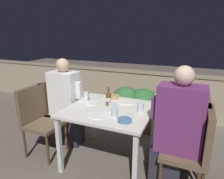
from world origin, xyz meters
name	(u,v)px	position (x,y,z in m)	size (l,w,h in m)	color
ground_plane	(110,161)	(0.00, 0.00, 0.00)	(16.00, 16.00, 0.00)	#665B51
parapet_wall	(145,92)	(0.00, 1.78, 0.45)	(9.00, 0.18, 0.88)	gray
dining_table	(110,115)	(0.00, 0.00, 0.66)	(1.03, 0.94, 0.75)	silver
planter_hedge	(143,107)	(0.15, 1.05, 0.40)	(1.11, 0.47, 0.73)	brown
chair_left_near	(38,115)	(-0.98, -0.18, 0.56)	(0.45, 0.44, 0.94)	brown
chair_left_far	(56,106)	(-0.98, 0.19, 0.56)	(0.45, 0.44, 0.94)	brown
person_white_polo	(67,102)	(-0.77, 0.19, 0.65)	(0.49, 0.26, 1.29)	#282833
chair_right_near	(196,145)	(0.99, -0.14, 0.56)	(0.45, 0.44, 0.94)	brown
person_purple_stripe	(175,131)	(0.79, -0.14, 0.67)	(0.51, 0.26, 1.34)	#282833
chair_right_far	(194,132)	(0.97, 0.13, 0.56)	(0.45, 0.44, 0.94)	brown
person_green_blouse	(176,123)	(0.77, 0.13, 0.64)	(0.51, 0.26, 1.28)	#282833
beer_bottle	(108,99)	(-0.06, 0.09, 0.84)	(0.07, 0.07, 0.24)	brown
plate_0	(91,103)	(-0.29, 0.06, 0.75)	(0.18, 0.18, 0.01)	white
plate_1	(126,102)	(0.11, 0.28, 0.75)	(0.22, 0.22, 0.01)	white
plate_2	(97,115)	(-0.04, -0.25, 0.75)	(0.22, 0.22, 0.01)	white
bowl_0	(125,120)	(0.29, -0.28, 0.77)	(0.15, 0.15, 0.04)	#4C709E
bowl_1	(114,97)	(-0.10, 0.36, 0.77)	(0.15, 0.15, 0.05)	tan
glass_cup_0	(86,96)	(-0.41, 0.14, 0.80)	(0.07, 0.07, 0.12)	silver
glass_cup_1	(140,107)	(0.37, 0.04, 0.80)	(0.07, 0.07, 0.11)	silver
glass_cup_2	(112,107)	(0.05, -0.07, 0.79)	(0.08, 0.08, 0.09)	silver
glass_cup_3	(115,112)	(0.15, -0.21, 0.80)	(0.07, 0.07, 0.11)	silver
fork_0	(131,115)	(0.30, -0.09, 0.75)	(0.15, 0.12, 0.01)	silver
fork_1	(100,97)	(-0.30, 0.31, 0.75)	(0.03, 0.17, 0.01)	silver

